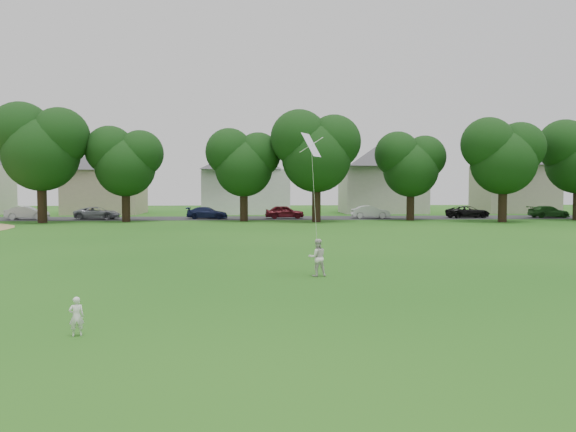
{
  "coord_description": "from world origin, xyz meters",
  "views": [
    {
      "loc": [
        0.63,
        -13.27,
        3.1
      ],
      "look_at": [
        1.62,
        2.0,
        2.3
      ],
      "focal_mm": 35.0,
      "sensor_mm": 36.0,
      "label": 1
    }
  ],
  "objects": [
    {
      "name": "parked_cars",
      "position": [
        3.65,
        41.0,
        0.61
      ],
      "size": [
        72.55,
        2.34,
        1.29
      ],
      "color": "black",
      "rests_on": "ground"
    },
    {
      "name": "older_boy",
      "position": [
        2.89,
        5.89,
        0.65
      ],
      "size": [
        0.69,
        0.57,
        1.3
      ],
      "primitive_type": "imported",
      "rotation": [
        0.0,
        0.0,
        3.28
      ],
      "color": "silver",
      "rests_on": "ground"
    },
    {
      "name": "street",
      "position": [
        0.0,
        42.0,
        0.01
      ],
      "size": [
        90.0,
        7.0,
        0.01
      ],
      "primitive_type": "cube",
      "color": "#2D2D30",
      "rests_on": "ground"
    },
    {
      "name": "house_row",
      "position": [
        -0.37,
        52.0,
        5.03
      ],
      "size": [
        77.09,
        14.05,
        10.24
      ],
      "color": "silver",
      "rests_on": "ground"
    },
    {
      "name": "toddler",
      "position": [
        -3.0,
        -1.53,
        0.42
      ],
      "size": [
        0.35,
        0.29,
        0.83
      ],
      "primitive_type": "imported",
      "rotation": [
        0.0,
        0.0,
        3.47
      ],
      "color": "white",
      "rests_on": "ground"
    },
    {
      "name": "ground",
      "position": [
        0.0,
        0.0,
        0.0
      ],
      "size": [
        160.0,
        160.0,
        0.0
      ],
      "primitive_type": "plane",
      "color": "#185012",
      "rests_on": "ground"
    },
    {
      "name": "kite",
      "position": [
        2.75,
        5.65,
        2.71
      ],
      "size": [
        0.82,
        1.01,
        3.97
      ],
      "color": "white",
      "rests_on": "ground"
    },
    {
      "name": "tree_row",
      "position": [
        3.24,
        36.16,
        6.35
      ],
      "size": [
        82.38,
        8.49,
        10.56
      ],
      "color": "black",
      "rests_on": "ground"
    }
  ]
}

